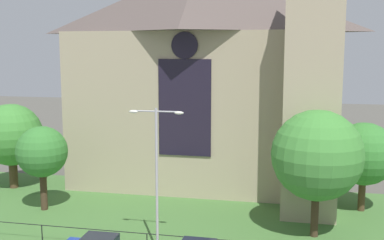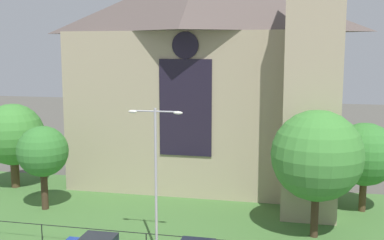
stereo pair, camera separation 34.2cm
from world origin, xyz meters
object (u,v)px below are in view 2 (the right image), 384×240
tree_right_near (317,156)px  streetlamp_near (156,163)px  tree_right_far (365,154)px  tree_left_near (43,152)px  church_building (207,73)px  tree_left_far (13,135)px

tree_right_near → streetlamp_near: streetlamp_near is taller
tree_right_far → tree_right_near: (-3.83, -6.11, 1.06)m
tree_left_near → tree_right_near: bearing=-3.5°
church_building → tree_right_far: size_ratio=3.74×
church_building → tree_right_far: 15.64m
tree_left_far → streetlamp_near: 19.91m
church_building → tree_left_near: bearing=-136.3°
church_building → tree_right_near: size_ratio=3.02×
tree_right_far → tree_right_near: tree_right_near is taller
church_building → tree_left_near: (-10.98, -10.50, -5.67)m
streetlamp_near → tree_left_near: bearing=151.6°
tree_right_near → streetlamp_near: bearing=-154.3°
church_building → tree_left_far: church_building is taller
tree_left_near → tree_right_near: (20.55, -1.27, 0.97)m
tree_right_far → tree_right_near: size_ratio=0.81×
church_building → tree_right_far: church_building is taller
tree_right_far → tree_left_near: 24.85m
tree_right_near → streetlamp_near: size_ratio=0.95×
tree_right_far → tree_left_near: (-24.37, -4.84, 0.10)m
tree_left_far → streetlamp_near: bearing=-33.1°
tree_left_far → streetlamp_near: size_ratio=0.85×
church_building → tree_left_near: 16.21m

